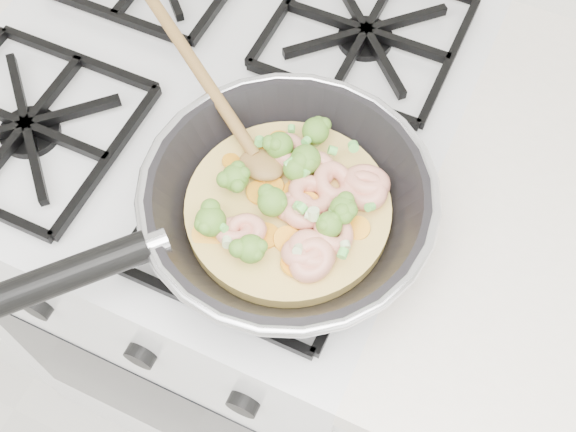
% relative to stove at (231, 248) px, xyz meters
% --- Properties ---
extents(stove, '(0.60, 0.60, 0.92)m').
position_rel_stove_xyz_m(stove, '(0.00, 0.00, 0.00)').
color(stove, white).
rests_on(stove, ground).
extents(skillet, '(0.41, 0.42, 0.09)m').
position_rel_stove_xyz_m(skillet, '(0.17, -0.14, 0.50)').
color(skillet, black).
rests_on(skillet, stove).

